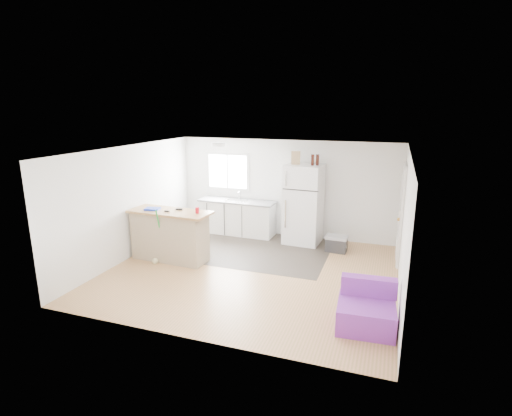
{
  "coord_description": "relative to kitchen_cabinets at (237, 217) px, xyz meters",
  "views": [
    {
      "loc": [
        2.5,
        -6.91,
        3.19
      ],
      "look_at": [
        -0.15,
        0.7,
        1.12
      ],
      "focal_mm": 28.0,
      "sensor_mm": 36.0,
      "label": 1
    }
  ],
  "objects": [
    {
      "name": "refrigerator",
      "position": [
        1.73,
        -0.1,
        0.49
      ],
      "size": [
        0.87,
        0.83,
        1.88
      ],
      "rotation": [
        0.0,
        0.0,
        -0.06
      ],
      "color": "white",
      "rests_on": "floor"
    },
    {
      "name": "interior_door",
      "position": [
        3.9,
        -0.65,
        0.57
      ],
      "size": [
        0.11,
        0.92,
        2.1
      ],
      "color": "white",
      "rests_on": "right_wall"
    },
    {
      "name": "bottle_right",
      "position": [
        2.03,
        -0.13,
        1.56
      ],
      "size": [
        0.09,
        0.09,
        0.25
      ],
      "primitive_type": "cylinder",
      "rotation": [
        0.0,
        0.0,
        -0.27
      ],
      "color": "#351109",
      "rests_on": "refrigerator"
    },
    {
      "name": "blue_tray",
      "position": [
        -1.05,
        -2.17,
        0.65
      ],
      "size": [
        0.34,
        0.28,
        0.04
      ],
      "primitive_type": "cube",
      "rotation": [
        0.0,
        0.0,
        0.21
      ],
      "color": "#1635D0",
      "rests_on": "peninsula"
    },
    {
      "name": "red_cup",
      "position": [
        -0.02,
        -2.11,
        0.69
      ],
      "size": [
        0.09,
        0.09,
        0.12
      ],
      "primitive_type": "cylinder",
      "rotation": [
        0.0,
        0.0,
        -0.08
      ],
      "color": "red",
      "rests_on": "peninsula"
    },
    {
      "name": "vinyl_zone",
      "position": [
        0.45,
        -0.94,
        -0.44
      ],
      "size": [
        4.05,
        2.5,
        0.0
      ],
      "primitive_type": "cube",
      "color": "#362F29",
      "rests_on": "floor"
    },
    {
      "name": "purple_seat",
      "position": [
        3.47,
        -3.53,
        -0.2
      ],
      "size": [
        0.87,
        0.83,
        0.68
      ],
      "rotation": [
        0.0,
        0.0,
        0.06
      ],
      "color": "purple",
      "rests_on": "floor"
    },
    {
      "name": "room",
      "position": [
        1.18,
        -2.19,
        0.75
      ],
      "size": [
        5.51,
        5.01,
        2.41
      ],
      "color": "#A77F46",
      "rests_on": "ground"
    },
    {
      "name": "window",
      "position": [
        -0.37,
        0.29,
        1.1
      ],
      "size": [
        1.18,
        0.06,
        0.98
      ],
      "color": "white",
      "rests_on": "back_wall"
    },
    {
      "name": "mop",
      "position": [
        -0.82,
        -2.43,
        -0.21
      ],
      "size": [
        0.2,
        0.33,
        1.17
      ],
      "rotation": [
        0.0,
        0.0,
        0.04
      ],
      "color": "green",
      "rests_on": "floor"
    },
    {
      "name": "bottle_left",
      "position": [
        1.93,
        -0.18,
        1.56
      ],
      "size": [
        0.08,
        0.08,
        0.25
      ],
      "primitive_type": "cylinder",
      "rotation": [
        0.0,
        0.0,
        -0.17
      ],
      "color": "#351109",
      "rests_on": "refrigerator"
    },
    {
      "name": "tool_b",
      "position": [
        -0.66,
        -2.22,
        0.64
      ],
      "size": [
        0.1,
        0.05,
        0.03
      ],
      "primitive_type": "cube",
      "rotation": [
        0.0,
        0.0,
        -0.15
      ],
      "color": "black",
      "rests_on": "peninsula"
    },
    {
      "name": "cardboard_box",
      "position": [
        1.52,
        -0.13,
        1.58
      ],
      "size": [
        0.21,
        0.13,
        0.3
      ],
      "primitive_type": "cube",
      "rotation": [
        0.0,
        0.0,
        0.14
      ],
      "color": "tan",
      "rests_on": "refrigerator"
    },
    {
      "name": "cooler",
      "position": [
        2.6,
        -0.49,
        -0.26
      ],
      "size": [
        0.49,
        0.35,
        0.37
      ],
      "rotation": [
        0.0,
        0.0,
        -0.05
      ],
      "color": "#2A2B2D",
      "rests_on": "floor"
    },
    {
      "name": "cleaner_jug",
      "position": [
        -0.18,
        -2.38,
        -0.31
      ],
      "size": [
        0.15,
        0.12,
        0.3
      ],
      "rotation": [
        0.0,
        0.0,
        -0.15
      ],
      "color": "white",
      "rests_on": "floor"
    },
    {
      "name": "ceiling_fixture",
      "position": [
        -0.02,
        -0.99,
        1.91
      ],
      "size": [
        0.3,
        0.3,
        0.07
      ],
      "primitive_type": "cylinder",
      "color": "white",
      "rests_on": "ceiling"
    },
    {
      "name": "tool_a",
      "position": [
        -0.51,
        -2.0,
        0.64
      ],
      "size": [
        0.15,
        0.08,
        0.03
      ],
      "primitive_type": "cube",
      "rotation": [
        0.0,
        0.0,
        0.2
      ],
      "color": "black",
      "rests_on": "peninsula"
    },
    {
      "name": "kitchen_cabinets",
      "position": [
        0.0,
        0.0,
        0.0
      ],
      "size": [
        1.97,
        0.66,
        1.15
      ],
      "rotation": [
        0.0,
        0.0,
        -0.03
      ],
      "color": "white",
      "rests_on": "floor"
    },
    {
      "name": "peninsula",
      "position": [
        -0.67,
        -2.13,
        0.1
      ],
      "size": [
        1.78,
        0.75,
        1.07
      ],
      "rotation": [
        0.0,
        0.0,
        -0.05
      ],
      "color": "tan",
      "rests_on": "floor"
    }
  ]
}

